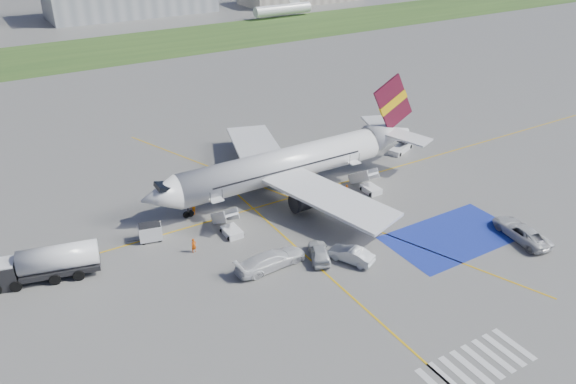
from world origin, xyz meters
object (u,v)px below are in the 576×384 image
gpu_cart (150,233)px  belt_loader (401,149)px  van_white_a (522,230)px  airliner (293,163)px  car_silver_b (351,255)px  van_white_b (271,258)px  car_silver_a (319,252)px  fuel_tanker (46,266)px

gpu_cart → belt_loader: (37.38, 4.12, -0.49)m
van_white_a → airliner: bearing=-47.0°
car_silver_b → van_white_b: van_white_b is taller
gpu_cart → van_white_a: bearing=-17.5°
car_silver_b → van_white_a: (17.59, -5.76, 0.25)m
airliner → car_silver_a: airliner is taller
gpu_cart → car_silver_a: (12.94, -11.73, -0.10)m
airliner → gpu_cart: bearing=-172.6°
airliner → van_white_b: (-10.36, -12.89, -2.32)m
belt_loader → car_silver_b: 28.33m
car_silver_a → car_silver_b: bearing=166.0°
gpu_cart → belt_loader: bearing=19.3°
car_silver_a → car_silver_b: size_ratio=0.97×
airliner → van_white_b: bearing=-128.8°
car_silver_b → van_white_a: bearing=135.8°
airliner → van_white_b: 16.70m
gpu_cart → van_white_b: (8.25, -10.49, 0.22)m
car_silver_a → van_white_a: size_ratio=0.83×
fuel_tanker → van_white_a: size_ratio=1.84×
car_silver_b → car_silver_a: bearing=-65.0°
car_silver_a → car_silver_b: (2.40, -1.94, -0.01)m
gpu_cart → belt_loader: 37.61m
fuel_tanker → van_white_b: (18.56, -9.15, -0.29)m
fuel_tanker → car_silver_a: size_ratio=2.22×
gpu_cart → van_white_b: bearing=-38.8°
car_silver_a → van_white_b: bearing=10.0°
car_silver_a → van_white_b: van_white_b is taller
airliner → van_white_a: size_ratio=6.88×
car_silver_b → belt_loader: bearing=-167.2°
belt_loader → van_white_b: size_ratio=0.92×
fuel_tanker → gpu_cart: bearing=20.7°
van_white_a → car_silver_a: bearing=-11.4°
van_white_a → van_white_b: van_white_b is taller
van_white_b → car_silver_a: bearing=-108.0°
fuel_tanker → gpu_cart: fuel_tanker is taller
car_silver_b → airliner: bearing=-127.6°
van_white_b → fuel_tanker: bearing=60.6°
belt_loader → car_silver_a: 29.13m
car_silver_a → van_white_b: (-4.69, 1.24, 0.32)m
airliner → fuel_tanker: airliner is taller
belt_loader → van_white_b: (-29.14, -14.60, 0.71)m
airliner → fuel_tanker: (-28.92, -3.74, -2.03)m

